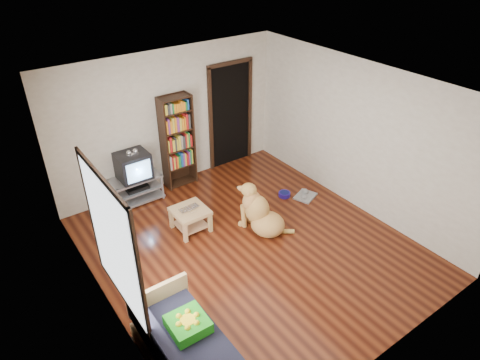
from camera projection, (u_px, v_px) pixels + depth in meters
ground at (250, 246)px, 6.81m from camera, size 5.00×5.00×0.00m
ceiling at (253, 89)px, 5.45m from camera, size 5.00×5.00×0.00m
wall_back at (169, 120)px, 7.86m from camera, size 4.50×0.00×4.50m
wall_front at (397, 278)px, 4.40m from camera, size 4.50×0.00×4.50m
wall_left at (98, 234)px, 5.00m from camera, size 0.00×5.00×5.00m
wall_right at (357, 137)px, 7.25m from camera, size 0.00×5.00×5.00m
green_cushion at (188, 324)px, 4.89m from camera, size 0.45×0.45×0.14m
laptop at (191, 210)px, 6.95m from camera, size 0.35×0.23×0.03m
dog_bowl at (284, 194)px, 8.02m from camera, size 0.22×0.22×0.08m
grey_rag at (305, 196)px, 8.01m from camera, size 0.49×0.44×0.03m
window at (113, 243)px, 4.56m from camera, size 0.03×1.46×1.70m
doorway at (230, 113)px, 8.61m from camera, size 1.03×0.05×2.19m
tv_stand at (137, 188)px, 7.77m from camera, size 0.90×0.45×0.50m
crt_tv at (133, 165)px, 7.54m from camera, size 0.55×0.52×0.58m
bookshelf at (177, 137)px, 7.93m from camera, size 0.60×0.30×1.80m
sofa at (191, 358)px, 4.78m from camera, size 0.80×1.80×0.80m
coffee_table at (190, 216)px, 7.04m from camera, size 0.55×0.55×0.40m
dog at (260, 214)px, 7.03m from camera, size 0.71×0.94×0.85m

